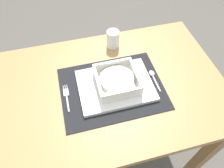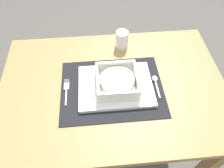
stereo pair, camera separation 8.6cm
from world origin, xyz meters
name	(u,v)px [view 2 (the right image)]	position (x,y,z in m)	size (l,w,h in m)	color
ground_plane	(113,147)	(0.00, 0.00, 0.00)	(6.00, 6.00, 0.00)	#59544C
dining_table	(113,100)	(0.00, 0.00, 0.60)	(0.96, 0.65, 0.71)	#B2844C
placemat	(112,88)	(-0.01, -0.01, 0.71)	(0.42, 0.32, 0.00)	black
serving_plate	(115,86)	(0.01, -0.01, 0.72)	(0.30, 0.23, 0.02)	white
porridge_bowl	(117,81)	(0.02, -0.01, 0.75)	(0.17, 0.17, 0.05)	white
fork	(66,89)	(-0.19, -0.01, 0.72)	(0.02, 0.13, 0.00)	silver
spoon	(155,81)	(0.18, 0.00, 0.72)	(0.02, 0.11, 0.01)	silver
butter_knife	(151,87)	(0.16, -0.03, 0.72)	(0.01, 0.14, 0.01)	black
bread_knife	(146,85)	(0.14, -0.01, 0.72)	(0.01, 0.13, 0.01)	#59331E
drinking_glass	(122,40)	(0.06, 0.24, 0.75)	(0.06, 0.06, 0.09)	white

